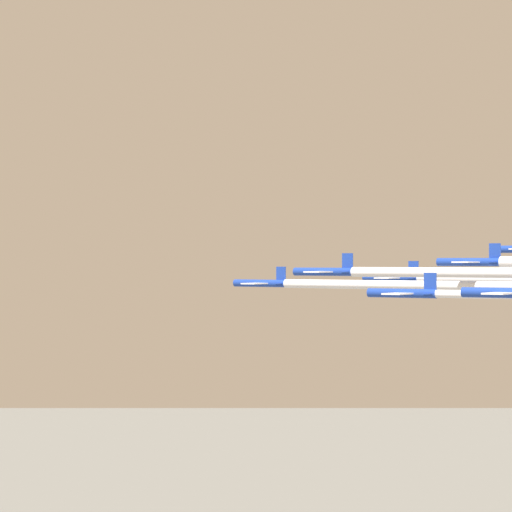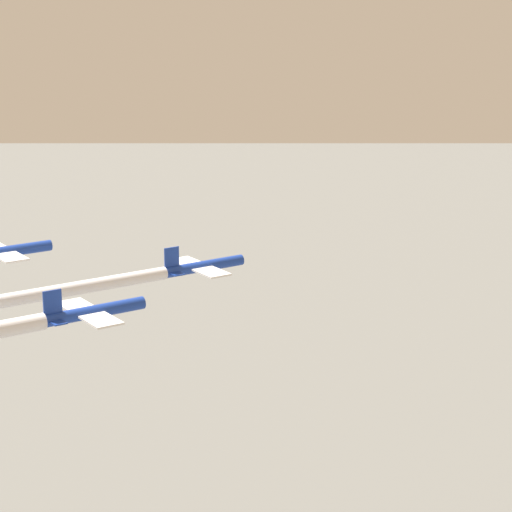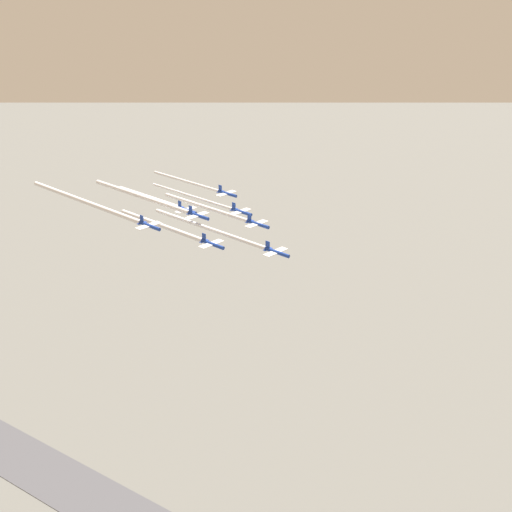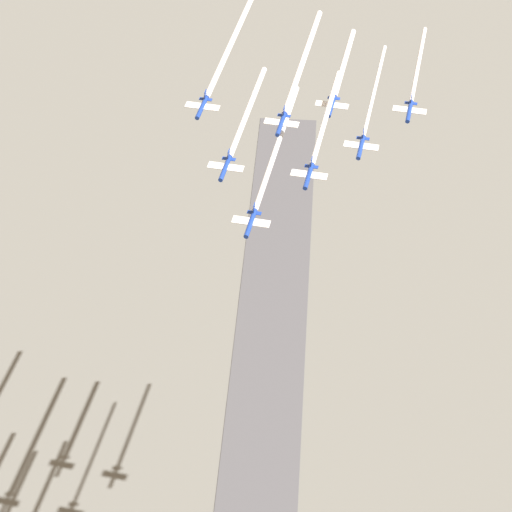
{
  "view_description": "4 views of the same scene",
  "coord_description": "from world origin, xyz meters",
  "px_view_note": "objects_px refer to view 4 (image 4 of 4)",
  "views": [
    {
      "loc": [
        77.69,
        132.89,
        122.52
      ],
      "look_at": [
        0.67,
        -10.2,
        123.05
      ],
      "focal_mm": 85.0,
      "sensor_mm": 36.0,
      "label": 1
    },
    {
      "loc": [
        -80.14,
        1.04,
        142.21
      ],
      "look_at": [
        8.12,
        -8.9,
        119.1
      ],
      "focal_mm": 70.0,
      "sensor_mm": 36.0,
      "label": 2
    },
    {
      "loc": [
        -54.87,
        -158.25,
        187.73
      ],
      "look_at": [
        -2.14,
        -4.02,
        119.39
      ],
      "focal_mm": 50.0,
      "sensor_mm": 36.0,
      "label": 3
    },
    {
      "loc": [
        96.64,
        -111.05,
        243.99
      ],
      "look_at": [
        9.95,
        -9.76,
        119.21
      ],
      "focal_mm": 70.0,
      "sensor_mm": 36.0,
      "label": 4
    }
  ],
  "objects_px": {
    "jet_3": "(361,146)",
    "jet_5": "(202,107)",
    "jet_0": "(251,222)",
    "jet_6": "(410,110)",
    "jet_7": "(332,105)",
    "jet_4": "(281,123)",
    "jet_2": "(225,167)",
    "jet_1": "(309,175)"
  },
  "relations": [
    {
      "from": "jet_1",
      "to": "jet_3",
      "type": "height_order",
      "value": "jet_1"
    },
    {
      "from": "jet_3",
      "to": "jet_2",
      "type": "bearing_deg",
      "value": 29.54
    },
    {
      "from": "jet_1",
      "to": "jet_4",
      "type": "bearing_deg",
      "value": -59.53
    },
    {
      "from": "jet_4",
      "to": "jet_6",
      "type": "height_order",
      "value": "jet_4"
    },
    {
      "from": "jet_0",
      "to": "jet_3",
      "type": "bearing_deg",
      "value": -120.47
    },
    {
      "from": "jet_0",
      "to": "jet_4",
      "type": "bearing_deg",
      "value": -90.0
    },
    {
      "from": "jet_4",
      "to": "jet_7",
      "type": "relative_size",
      "value": 1.0
    },
    {
      "from": "jet_0",
      "to": "jet_2",
      "type": "bearing_deg",
      "value": -59.53
    },
    {
      "from": "jet_0",
      "to": "jet_5",
      "type": "bearing_deg",
      "value": -59.53
    },
    {
      "from": "jet_0",
      "to": "jet_6",
      "type": "bearing_deg",
      "value": -120.47
    },
    {
      "from": "jet_5",
      "to": "jet_6",
      "type": "height_order",
      "value": "jet_5"
    },
    {
      "from": "jet_7",
      "to": "jet_4",
      "type": "bearing_deg",
      "value": 59.53
    },
    {
      "from": "jet_0",
      "to": "jet_6",
      "type": "xyz_separation_m",
      "value": [
        2.1,
        50.22,
        -0.0
      ]
    },
    {
      "from": "jet_6",
      "to": "jet_7",
      "type": "bearing_deg",
      "value": 0.0
    },
    {
      "from": "jet_4",
      "to": "jet_5",
      "type": "bearing_deg",
      "value": 0.0
    },
    {
      "from": "jet_1",
      "to": "jet_7",
      "type": "xyz_separation_m",
      "value": [
        -13.59,
        25.48,
        -2.81
      ]
    },
    {
      "from": "jet_2",
      "to": "jet_1",
      "type": "bearing_deg",
      "value": -180.0
    },
    {
      "from": "jet_0",
      "to": "jet_7",
      "type": "distance_m",
      "value": 44.16
    },
    {
      "from": "jet_3",
      "to": "jet_5",
      "type": "bearing_deg",
      "value": -0.0
    },
    {
      "from": "jet_0",
      "to": "jet_3",
      "type": "relative_size",
      "value": 1.0
    },
    {
      "from": "jet_5",
      "to": "jet_4",
      "type": "bearing_deg",
      "value": -180.0
    },
    {
      "from": "jet_6",
      "to": "jet_2",
      "type": "bearing_deg",
      "value": 40.36
    },
    {
      "from": "jet_0",
      "to": "jet_4",
      "type": "height_order",
      "value": "jet_4"
    },
    {
      "from": "jet_0",
      "to": "jet_1",
      "type": "bearing_deg",
      "value": -120.47
    },
    {
      "from": "jet_5",
      "to": "jet_0",
      "type": "bearing_deg",
      "value": 120.47
    },
    {
      "from": "jet_4",
      "to": "jet_5",
      "type": "height_order",
      "value": "jet_5"
    },
    {
      "from": "jet_6",
      "to": "jet_7",
      "type": "relative_size",
      "value": 1.0
    },
    {
      "from": "jet_0",
      "to": "jet_5",
      "type": "distance_m",
      "value": 33.79
    },
    {
      "from": "jet_4",
      "to": "jet_7",
      "type": "distance_m",
      "value": 17.21
    },
    {
      "from": "jet_3",
      "to": "jet_7",
      "type": "height_order",
      "value": "jet_3"
    },
    {
      "from": "jet_2",
      "to": "jet_3",
      "type": "height_order",
      "value": "jet_2"
    },
    {
      "from": "jet_0",
      "to": "jet_3",
      "type": "distance_m",
      "value": 33.51
    },
    {
      "from": "jet_3",
      "to": "jet_7",
      "type": "distance_m",
      "value": 16.77
    },
    {
      "from": "jet_0",
      "to": "jet_4",
      "type": "relative_size",
      "value": 1.0
    },
    {
      "from": "jet_1",
      "to": "jet_6",
      "type": "bearing_deg",
      "value": -120.47
    },
    {
      "from": "jet_0",
      "to": "jet_2",
      "type": "height_order",
      "value": "jet_2"
    },
    {
      "from": "jet_2",
      "to": "jet_3",
      "type": "bearing_deg",
      "value": -150.46
    },
    {
      "from": "jet_3",
      "to": "jet_0",
      "type": "bearing_deg",
      "value": 59.53
    },
    {
      "from": "jet_1",
      "to": "jet_2",
      "type": "height_order",
      "value": "jet_1"
    },
    {
      "from": "jet_1",
      "to": "jet_6",
      "type": "relative_size",
      "value": 1.0
    },
    {
      "from": "jet_3",
      "to": "jet_4",
      "type": "height_order",
      "value": "jet_4"
    },
    {
      "from": "jet_1",
      "to": "jet_2",
      "type": "relative_size",
      "value": 1.0
    }
  ]
}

